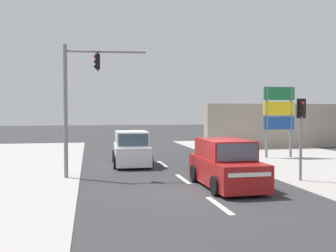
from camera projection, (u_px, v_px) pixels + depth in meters
ground_plane at (202, 193)px, 14.55m from camera, size 140.00×140.00×0.00m
lane_dash_near at (219, 205)px, 12.59m from camera, size 0.20×2.40×0.01m
lane_dash_mid at (183, 179)px, 17.49m from camera, size 0.20×2.40×0.01m
lane_dash_far at (162, 164)px, 22.39m from camera, size 0.20×2.40×0.01m
traffic_signal_mast at (78, 93)px, 17.62m from camera, size 3.68×0.48×6.00m
pedestal_signal_right_kerb at (301, 125)px, 16.88m from camera, size 0.44×0.29×3.56m
shopping_plaza_sign at (279, 112)px, 25.37m from camera, size 2.10×0.16×4.60m
shopfront_wall_far at (276, 126)px, 32.33m from camera, size 12.00×1.00×3.60m
suv_kerbside_parked at (131, 149)px, 22.00m from camera, size 2.19×4.60×1.90m
hatchback_oncoming_near at (226, 155)px, 20.62m from camera, size 1.84×3.67×1.53m
suv_crossing_left at (226, 165)px, 15.62m from camera, size 2.10×4.56×1.90m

